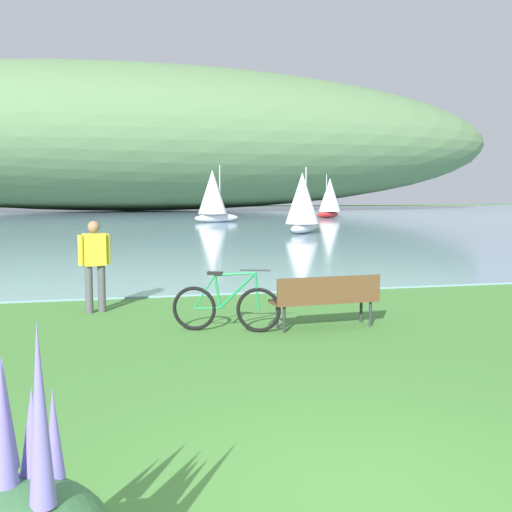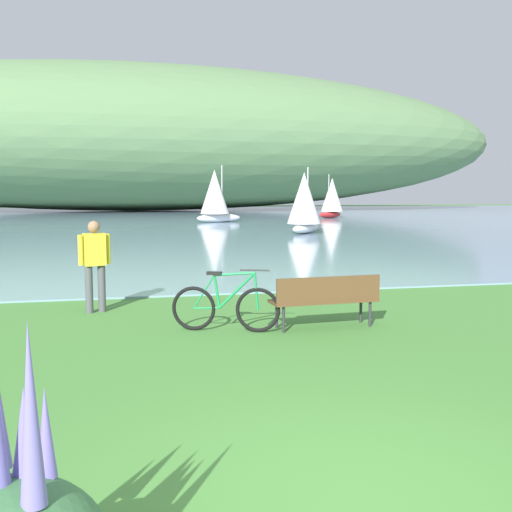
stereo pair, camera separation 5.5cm
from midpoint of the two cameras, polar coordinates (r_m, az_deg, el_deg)
The scene contains 9 objects.
ground_plane at distance 4.91m, azimuth 9.93°, elevation -21.19°, with size 200.00×200.00×0.00m, color #478438.
bay_water at distance 53.15m, azimuth -11.30°, elevation 3.41°, with size 180.00×80.00×0.04m, color #7A99B2.
distant_hillside at distance 75.66m, azimuth -11.28°, elevation 10.60°, with size 91.70×28.00×17.04m, color #567A4C.
park_bench_near_camera at distance 10.18m, azimuth 6.37°, elevation -3.79°, with size 1.83×0.61×0.88m.
bicycle_leaning_near_bench at distance 9.93m, azimuth -2.92°, elevation -4.73°, with size 1.68×0.68×1.01m.
person_at_shoreline at distance 11.78m, azimuth -14.84°, elevation -0.39°, with size 0.58×0.33×1.71m.
sailboat_nearest_to_shore at distance 53.91m, azimuth 6.79°, elevation 5.41°, with size 3.09×2.85×3.74m.
sailboat_mid_bay at distance 45.47m, azimuth -4.04°, elevation 5.62°, with size 3.70×2.68×4.19m.
sailboat_toward_hillside at distance 33.05m, azimuth 4.27°, elevation 4.99°, with size 2.73×2.92×3.55m.
Camera 1 is at (-1.78, -4.00, 2.23)m, focal length 43.21 mm.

